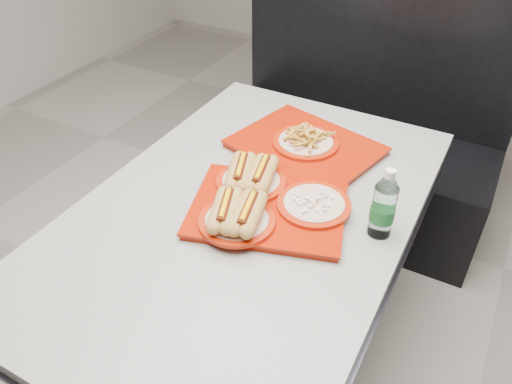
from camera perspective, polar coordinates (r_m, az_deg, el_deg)
The scene contains 6 objects.
ground at distance 2.02m, azimuth -0.81°, elevation -18.37°, with size 6.00×6.00×0.00m, color gray.
diner_table at distance 1.56m, azimuth -0.99°, elevation -6.36°, with size 0.92×1.42×0.75m.
booth_bench at distance 2.49m, azimuth 11.54°, elevation 6.26°, with size 1.30×0.57×1.35m.
tray_near at distance 1.42m, azimuth 0.73°, elevation -1.03°, with size 0.51×0.45×0.10m.
tray_far at distance 1.69m, azimuth 5.68°, elevation 5.49°, with size 0.53×0.45×0.09m.
water_bottle at distance 1.35m, azimuth 14.36°, elevation -1.67°, with size 0.07×0.07×0.21m.
Camera 1 is at (0.56, -0.97, 1.67)m, focal length 35.00 mm.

